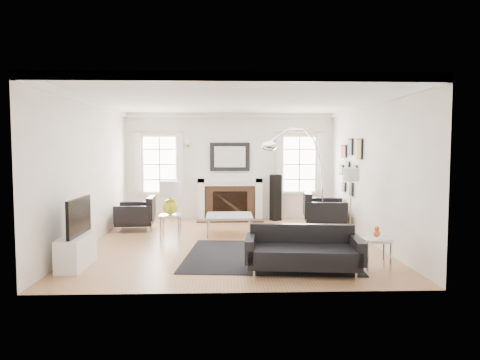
{
  "coord_description": "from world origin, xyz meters",
  "views": [
    {
      "loc": [
        -0.12,
        -8.37,
        1.83
      ],
      "look_at": [
        0.18,
        0.3,
        1.22
      ],
      "focal_mm": 32.0,
      "sensor_mm": 36.0,
      "label": 1
    }
  ],
  "objects_px": {
    "sofa": "(303,252)",
    "armchair_right": "(322,212)",
    "armchair_left": "(138,215)",
    "coffee_table": "(229,216)",
    "fireplace": "(230,199)",
    "gourd_lamp": "(170,195)",
    "arc_floor_lamp": "(298,173)"
  },
  "relations": [
    {
      "from": "arc_floor_lamp",
      "to": "gourd_lamp",
      "type": "bearing_deg",
      "value": -167.51
    },
    {
      "from": "sofa",
      "to": "armchair_right",
      "type": "height_order",
      "value": "armchair_right"
    },
    {
      "from": "fireplace",
      "to": "armchair_right",
      "type": "xyz_separation_m",
      "value": [
        2.13,
        -1.33,
        -0.15
      ]
    },
    {
      "from": "armchair_left",
      "to": "arc_floor_lamp",
      "type": "xyz_separation_m",
      "value": [
        3.63,
        -0.34,
        0.96
      ]
    },
    {
      "from": "sofa",
      "to": "gourd_lamp",
      "type": "relative_size",
      "value": 2.56
    },
    {
      "from": "sofa",
      "to": "armchair_left",
      "type": "xyz_separation_m",
      "value": [
        -3.18,
        3.52,
        0.05
      ]
    },
    {
      "from": "gourd_lamp",
      "to": "coffee_table",
      "type": "bearing_deg",
      "value": 11.75
    },
    {
      "from": "coffee_table",
      "to": "armchair_right",
      "type": "bearing_deg",
      "value": 17.9
    },
    {
      "from": "armchair_left",
      "to": "coffee_table",
      "type": "distance_m",
      "value": 2.21
    },
    {
      "from": "armchair_left",
      "to": "arc_floor_lamp",
      "type": "distance_m",
      "value": 3.77
    },
    {
      "from": "fireplace",
      "to": "armchair_left",
      "type": "bearing_deg",
      "value": -147.96
    },
    {
      "from": "armchair_left",
      "to": "gourd_lamp",
      "type": "bearing_deg",
      "value": -47.52
    },
    {
      "from": "armchair_right",
      "to": "gourd_lamp",
      "type": "height_order",
      "value": "gourd_lamp"
    },
    {
      "from": "armchair_left",
      "to": "arc_floor_lamp",
      "type": "relative_size",
      "value": 0.4
    },
    {
      "from": "armchair_left",
      "to": "armchair_right",
      "type": "xyz_separation_m",
      "value": [
        4.27,
        0.0,
        0.04
      ]
    },
    {
      "from": "armchair_left",
      "to": "coffee_table",
      "type": "relative_size",
      "value": 1.0
    },
    {
      "from": "armchair_left",
      "to": "armchair_right",
      "type": "distance_m",
      "value": 4.27
    },
    {
      "from": "sofa",
      "to": "armchair_left",
      "type": "height_order",
      "value": "armchair_left"
    },
    {
      "from": "fireplace",
      "to": "gourd_lamp",
      "type": "height_order",
      "value": "gourd_lamp"
    },
    {
      "from": "armchair_left",
      "to": "coffee_table",
      "type": "bearing_deg",
      "value": -18.34
    },
    {
      "from": "coffee_table",
      "to": "armchair_left",
      "type": "bearing_deg",
      "value": 161.66
    },
    {
      "from": "coffee_table",
      "to": "gourd_lamp",
      "type": "relative_size",
      "value": 1.41
    },
    {
      "from": "fireplace",
      "to": "armchair_right",
      "type": "relative_size",
      "value": 1.48
    },
    {
      "from": "armchair_right",
      "to": "fireplace",
      "type": "bearing_deg",
      "value": 147.97
    },
    {
      "from": "gourd_lamp",
      "to": "sofa",
      "type": "bearing_deg",
      "value": -48.04
    },
    {
      "from": "armchair_left",
      "to": "coffee_table",
      "type": "height_order",
      "value": "armchair_left"
    },
    {
      "from": "arc_floor_lamp",
      "to": "armchair_left",
      "type": "bearing_deg",
      "value": 174.66
    },
    {
      "from": "armchair_right",
      "to": "gourd_lamp",
      "type": "relative_size",
      "value": 1.65
    },
    {
      "from": "sofa",
      "to": "armchair_left",
      "type": "bearing_deg",
      "value": 132.1
    },
    {
      "from": "coffee_table",
      "to": "fireplace",
      "type": "bearing_deg",
      "value": 88.92
    },
    {
      "from": "armchair_right",
      "to": "coffee_table",
      "type": "height_order",
      "value": "armchair_right"
    },
    {
      "from": "sofa",
      "to": "armchair_left",
      "type": "relative_size",
      "value": 1.82
    }
  ]
}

